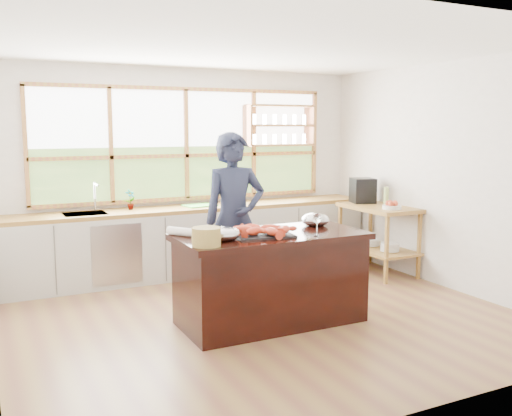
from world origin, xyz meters
TOP-DOWN VIEW (x-y plane):
  - ground_plane at (0.00, 0.00)m, footprint 5.00×5.00m
  - room_shell at (0.02, 0.51)m, footprint 5.02×4.52m
  - back_counter at (-0.02, 1.94)m, footprint 4.90×0.63m
  - right_shelf_unit at (2.19, 0.89)m, footprint 0.62×1.10m
  - island at (0.00, -0.20)m, footprint 1.85×0.90m
  - cook at (-0.08, 0.49)m, footprint 0.72×0.50m
  - potted_plant at (-0.83, 2.00)m, footprint 0.16×0.14m
  - cutting_board at (0.07, 1.94)m, footprint 0.44×0.36m
  - espresso_machine at (2.19, 1.25)m, footprint 0.38×0.39m
  - wine_bottle at (2.24, 0.82)m, footprint 0.07×0.07m
  - fruit_bowl at (2.14, 0.58)m, footprint 0.24×0.24m
  - slate_board at (-0.12, -0.27)m, footprint 0.60×0.48m
  - lobster_pile at (-0.13, -0.28)m, footprint 0.55×0.48m
  - mixing_bowl_left at (-0.53, -0.31)m, footprint 0.28×0.28m
  - mixing_bowl_right at (0.63, -0.01)m, footprint 0.30×0.30m
  - wine_glass at (0.33, -0.51)m, footprint 0.08×0.08m
  - wicker_basket at (-0.78, -0.47)m, footprint 0.26×0.26m
  - parchment_roll at (-0.83, 0.07)m, footprint 0.24×0.29m

SIDE VIEW (x-z plane):
  - ground_plane at x=0.00m, z-range 0.00..0.00m
  - island at x=0.00m, z-range 0.00..0.90m
  - back_counter at x=-0.02m, z-range 0.00..0.90m
  - right_shelf_unit at x=2.19m, z-range 0.15..1.05m
  - cutting_board at x=0.07m, z-range 0.90..0.91m
  - slate_board at x=-0.12m, z-range 0.90..0.92m
  - cook at x=-0.08m, z-range 0.00..1.88m
  - parchment_roll at x=-0.83m, z-range 0.90..0.98m
  - fruit_bowl at x=2.14m, z-range 0.89..1.00m
  - lobster_pile at x=-0.13m, z-range 0.92..1.00m
  - mixing_bowl_left at x=-0.53m, z-range 0.89..1.03m
  - mixing_bowl_right at x=0.63m, z-range 0.89..1.04m
  - wicker_basket at x=-0.78m, z-range 0.90..1.06m
  - wine_bottle at x=2.24m, z-range 0.90..1.16m
  - potted_plant at x=-0.83m, z-range 0.90..1.16m
  - wine_glass at x=0.33m, z-range 0.95..1.17m
  - espresso_machine at x=2.19m, z-range 0.90..1.24m
  - room_shell at x=0.02m, z-range 0.40..3.11m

